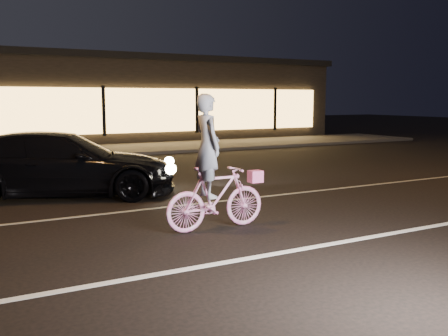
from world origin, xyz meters
TOP-DOWN VIEW (x-y plane):
  - ground at (0.00, 0.00)m, footprint 90.00×90.00m
  - lane_stripe_near at (0.00, -1.50)m, footprint 60.00×0.12m
  - lane_stripe_far at (0.00, 2.00)m, footprint 60.00×0.10m
  - sidewalk at (0.00, 13.00)m, footprint 30.00×4.00m
  - storefront at (0.00, 18.97)m, footprint 25.40×8.42m
  - cyclist at (-2.12, 0.06)m, footprint 1.75×0.60m
  - sedan at (-3.75, 4.12)m, footprint 5.26×3.55m

SIDE VIEW (x-z plane):
  - ground at x=0.00m, z-range 0.00..0.00m
  - lane_stripe_near at x=0.00m, z-range 0.00..0.01m
  - lane_stripe_far at x=0.00m, z-range 0.00..0.01m
  - sidewalk at x=0.00m, z-range 0.00..0.12m
  - sedan at x=-3.75m, z-range 0.00..1.41m
  - cyclist at x=-2.12m, z-range -0.32..1.88m
  - storefront at x=0.00m, z-range 0.05..4.25m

